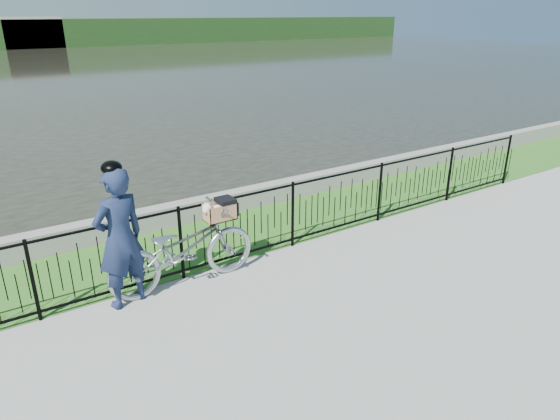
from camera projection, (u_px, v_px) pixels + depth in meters
ground at (300, 306)px, 6.80m from camera, size 120.00×120.00×0.00m
grass_strip at (214, 238)px, 8.81m from camera, size 60.00×2.00×0.01m
water at (2, 74)px, 32.32m from camera, size 120.00×120.00×0.00m
quay_wall at (190, 211)px, 9.51m from camera, size 60.00×0.30×0.40m
fence at (241, 228)px, 7.82m from camera, size 14.00×0.06×1.15m
far_building_right at (32, 33)px, 54.54m from camera, size 6.00×3.00×3.20m
bicycle_rig at (183, 248)px, 7.12m from camera, size 2.20×0.77×1.22m
cyclist at (120, 237)px, 6.51m from camera, size 0.81×0.64×2.01m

